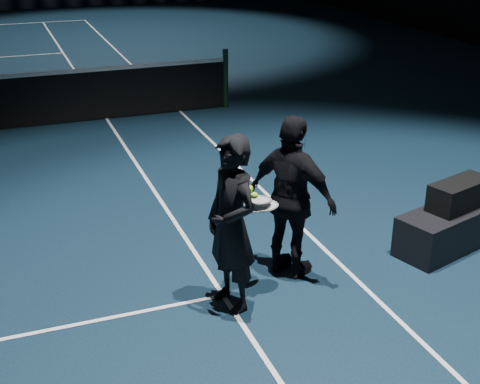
% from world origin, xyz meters
% --- Properties ---
extents(net_post_right, '(0.10, 0.10, 1.10)m').
position_xyz_m(net_post_right, '(6.40, 0.00, 0.55)').
color(net_post_right, black).
rests_on(net_post_right, floor).
extents(player_bench, '(1.63, 0.94, 0.46)m').
position_xyz_m(player_bench, '(6.92, -6.28, 0.23)').
color(player_bench, black).
rests_on(player_bench, floor).
extents(racket_bag, '(0.84, 0.54, 0.31)m').
position_xyz_m(racket_bag, '(6.92, -6.28, 0.62)').
color(racket_bag, black).
rests_on(racket_bag, player_bench).
extents(bag_signature, '(0.35, 0.11, 0.10)m').
position_xyz_m(bag_signature, '(6.92, -6.45, 0.62)').
color(bag_signature, white).
rests_on(bag_signature, racket_bag).
extents(player_a, '(0.56, 0.71, 1.70)m').
position_xyz_m(player_a, '(4.14, -6.57, 0.85)').
color(player_a, black).
rests_on(player_a, floor).
extents(player_b, '(0.88, 1.07, 1.70)m').
position_xyz_m(player_b, '(4.92, -6.21, 0.85)').
color(player_b, black).
rests_on(player_b, floor).
extents(racket_lower, '(0.71, 0.48, 0.03)m').
position_xyz_m(racket_lower, '(4.55, -6.38, 0.89)').
color(racket_lower, black).
rests_on(racket_lower, player_a).
extents(racket_upper, '(0.70, 0.52, 0.10)m').
position_xyz_m(racket_upper, '(4.49, -6.36, 0.96)').
color(racket_upper, black).
rests_on(racket_upper, player_b).
extents(tennis_balls, '(0.12, 0.10, 0.12)m').
position_xyz_m(tennis_balls, '(4.37, -6.46, 1.08)').
color(tennis_balls, '#C2EC32').
rests_on(tennis_balls, racket_upper).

